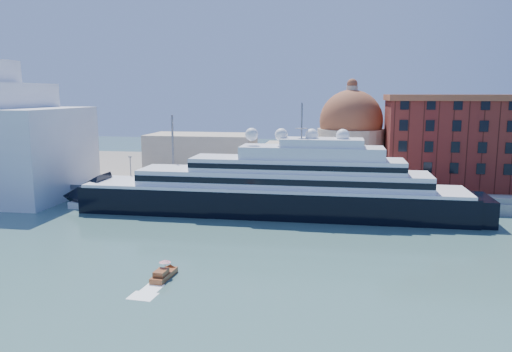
# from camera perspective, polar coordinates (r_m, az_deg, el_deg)

# --- Properties ---
(ground) EXTENTS (400.00, 400.00, 0.00)m
(ground) POSITION_cam_1_polar(r_m,az_deg,el_deg) (86.13, -3.74, -7.82)
(ground) COLOR #335857
(ground) RESTS_ON ground
(quay) EXTENTS (180.00, 10.00, 2.50)m
(quay) POSITION_cam_1_polar(r_m,az_deg,el_deg) (118.12, 0.05, -2.42)
(quay) COLOR gray
(quay) RESTS_ON ground
(land) EXTENTS (260.00, 72.00, 2.00)m
(land) POSITION_cam_1_polar(r_m,az_deg,el_deg) (158.10, 2.51, 0.50)
(land) COLOR slate
(land) RESTS_ON ground
(quay_fence) EXTENTS (180.00, 0.10, 1.20)m
(quay_fence) POSITION_cam_1_polar(r_m,az_deg,el_deg) (113.41, -0.33, -1.97)
(quay_fence) COLOR slate
(quay_fence) RESTS_ON quay
(superyacht) EXTENTS (92.32, 12.80, 27.59)m
(superyacht) POSITION_cam_1_polar(r_m,az_deg,el_deg) (106.39, 0.39, -1.82)
(superyacht) COLOR black
(superyacht) RESTS_ON ground
(service_barge) EXTENTS (12.47, 4.64, 2.77)m
(service_barge) POSITION_cam_1_polar(r_m,az_deg,el_deg) (117.55, -17.56, -3.16)
(service_barge) COLOR white
(service_barge) RESTS_ON ground
(water_taxi) EXTENTS (2.29, 5.72, 2.66)m
(water_taxi) POSITION_cam_1_polar(r_m,az_deg,el_deg) (71.92, -10.52, -10.97)
(water_taxi) COLOR brown
(water_taxi) RESTS_ON ground
(warehouse) EXTENTS (43.00, 19.00, 23.25)m
(warehouse) POSITION_cam_1_polar(r_m,az_deg,el_deg) (136.54, 23.52, 3.72)
(warehouse) COLOR maroon
(warehouse) RESTS_ON land
(church) EXTENTS (66.00, 18.00, 25.50)m
(church) POSITION_cam_1_polar(r_m,az_deg,el_deg) (139.08, 4.27, 3.38)
(church) COLOR beige
(church) RESTS_ON land
(lamp_posts) EXTENTS (120.80, 2.40, 18.00)m
(lamp_posts) POSITION_cam_1_polar(r_m,az_deg,el_deg) (117.74, -6.18, 1.73)
(lamp_posts) COLOR slate
(lamp_posts) RESTS_ON quay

